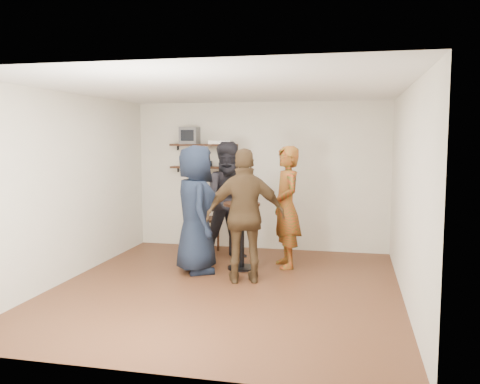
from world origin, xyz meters
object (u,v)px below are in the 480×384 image
Objects in this scene: side_table at (204,224)px; person_dark at (231,201)px; dvd_deck at (221,142)px; drinks_table at (242,227)px; radio at (206,164)px; person_navy at (196,209)px; crt_monitor at (190,135)px; person_brown at (246,216)px; person_plaid at (286,207)px.

person_dark is (0.55, -0.29, 0.45)m from side_table.
person_dark is at bearing -27.82° from side_table.
dvd_deck is 0.40× the size of drinks_table.
radio is 0.12× the size of person_navy.
crt_monitor is at bearing -5.72° from person_navy.
radio is 1.80m from person_navy.
crt_monitor reaches higher than person_dark.
person_dark is (0.93, -0.75, -1.06)m from crt_monitor.
side_table is 0.34× the size of person_navy.
radio is 2.41m from person_brown.
crt_monitor is 0.32× the size of drinks_table.
crt_monitor is 0.58m from dvd_deck.
person_dark is 0.97m from person_navy.
drinks_table is 0.55× the size of person_brown.
person_dark is (-0.95, 0.34, 0.03)m from person_plaid.
person_plaid is (0.63, 0.28, 0.28)m from drinks_table.
person_dark is at bearing -64.43° from dvd_deck.
crt_monitor is 0.80× the size of dvd_deck.
person_plaid is at bearing 23.63° from drinks_table.
person_brown is at bearing -139.74° from person_navy.
person_navy reaches higher than drinks_table.
dvd_deck reaches higher than person_dark.
person_brown is at bearing -73.19° from drinks_table.
person_navy is 1.02× the size of person_brown.
person_plaid is at bearing -39.56° from dvd_deck.
drinks_table is (1.25, -1.36, -1.37)m from crt_monitor.
dvd_deck is 1.96m from person_plaid.
person_brown is at bearing -95.32° from person_dark.
side_table is 1.68m from person_plaid.
dvd_deck is 0.21× the size of person_navy.
person_navy is at bearing -88.09° from dvd_deck.
person_dark is 1.02× the size of person_navy.
drinks_table is at bearing -47.50° from crt_monitor.
person_dark is 1.38m from person_brown.
side_table is (-0.19, -0.46, -1.39)m from dvd_deck.
crt_monitor is 1.59m from person_dark.
person_navy is (0.25, -1.21, 0.43)m from side_table.
radio is at bearing -14.83° from person_navy.
radio is at bearing -77.01° from person_brown.
radio is 1.11m from side_table.
dvd_deck is at bearing 88.11° from person_dark.
person_brown reaches higher than drinks_table.
drinks_table is at bearing -90.00° from person_brown.
person_brown reaches higher than side_table.
person_brown is at bearing -55.73° from side_table.
dvd_deck is 1.82× the size of radio.
radio is 0.11× the size of person_dark.
person_plaid is 1.38m from person_navy.
person_brown is at bearing -48.41° from person_plaid.
person_plaid reaches higher than radio.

